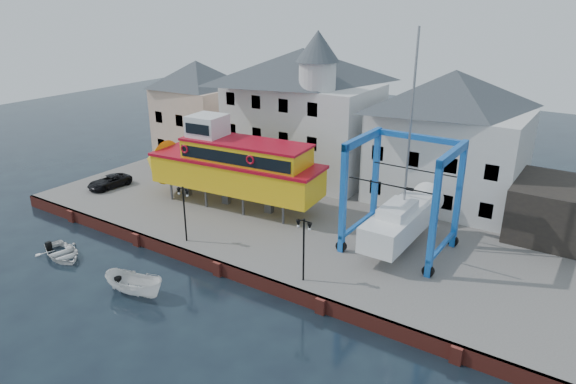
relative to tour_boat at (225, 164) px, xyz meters
The scene contains 14 objects.
ground 11.39m from the tour_boat, 53.50° to the right, with size 140.00×140.00×0.00m, color black.
hardstanding 7.85m from the tour_boat, 22.72° to the left, with size 44.00×22.00×1.00m, color #605C5A.
quay_wall 11.12m from the tour_boat, 53.15° to the right, with size 44.00×0.47×1.00m.
building_pink 15.29m from the tour_boat, 140.84° to the left, with size 8.00×7.00×10.30m.
building_white_main 10.47m from the tour_boat, 82.34° to the left, with size 14.00×8.30×14.00m.
building_white_right 18.66m from the tour_boat, 34.86° to the left, with size 12.00×8.00×11.20m.
shed_dark 26.69m from the tour_boat, 18.84° to the left, with size 8.00×7.00×4.00m, color black.
lamp_post_left 7.54m from the tour_boat, 72.90° to the right, with size 1.12×0.32×4.20m.
lamp_post_right 14.18m from the tour_boat, 30.51° to the right, with size 1.12×0.32×4.20m.
tour_boat is the anchor object (origin of this frame).
travel_lift 15.53m from the tour_boat, ahead, with size 6.99×9.89×14.94m.
van 12.36m from the tour_boat, 165.57° to the right, with size 1.87×4.05×1.13m, color black.
motorboat_a 14.30m from the tour_boat, 75.36° to the right, with size 1.60×4.25×1.64m, color white.
motorboat_d 14.30m from the tour_boat, 111.14° to the right, with size 2.98×4.17×0.86m, color white.
Camera 1 is at (20.71, -22.68, 17.62)m, focal length 32.00 mm.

